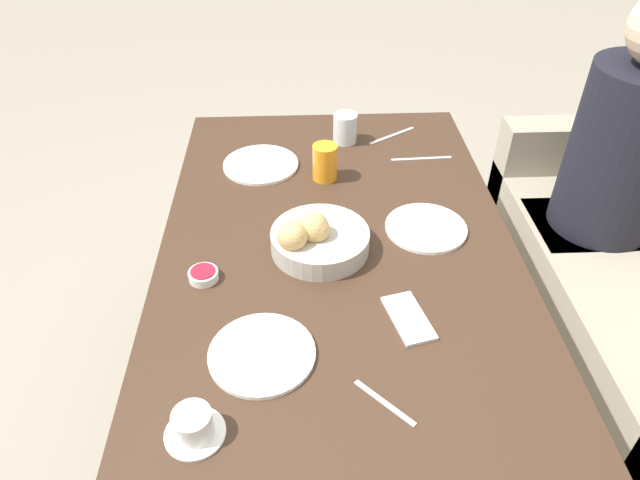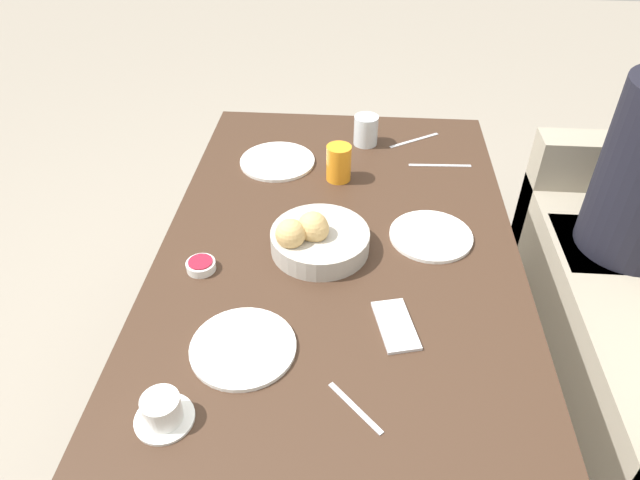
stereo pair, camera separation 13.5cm
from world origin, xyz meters
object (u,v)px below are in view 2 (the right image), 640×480
plate_near_right (243,347)px  cell_phone (396,325)px  plate_near_left (277,161)px  knife_silver (440,165)px  coffee_cup (163,411)px  spoon_coffee (355,408)px  plate_far_center (431,236)px  seated_person (635,224)px  bread_basket (316,238)px  water_tumbler (366,130)px  juice_glass (339,163)px  jam_bowl_berry (201,265)px  fork_silver (414,140)px

plate_near_right → cell_phone: bearing=105.3°
plate_near_left → knife_silver: size_ratio=1.21×
coffee_cup → spoon_coffee: coffee_cup is taller
plate_far_center → spoon_coffee: size_ratio=1.94×
plate_far_center → knife_silver: bearing=171.3°
seated_person → plate_near_left: (0.06, -1.18, 0.22)m
coffee_cup → cell_phone: size_ratio=0.69×
seated_person → bread_basket: bearing=-65.0°
plate_near_right → water_tumbler: bearing=164.9°
juice_glass → cell_phone: size_ratio=0.67×
water_tumbler → cell_phone: bearing=5.4°
plate_near_left → spoon_coffee: 0.92m
bread_basket → knife_silver: 0.56m
seated_person → knife_silver: 0.71m
cell_phone → juice_glass: bearing=-165.3°
seated_person → spoon_coffee: (0.94, -0.91, 0.22)m
plate_near_left → cell_phone: plate_near_left is taller
water_tumbler → spoon_coffee: size_ratio=0.86×
water_tumbler → bread_basket: bearing=-11.6°
jam_bowl_berry → fork_silver: size_ratio=0.43×
plate_near_left → fork_silver: size_ratio=1.39×
jam_bowl_berry → knife_silver: size_ratio=0.37×
coffee_cup → knife_silver: coffee_cup is taller
plate_near_right → fork_silver: 1.01m
water_tumbler → spoon_coffee: bearing=-0.3°
plate_far_center → spoon_coffee: 0.57m
knife_silver → water_tumbler: bearing=-118.1°
jam_bowl_berry → spoon_coffee: jam_bowl_berry is taller
plate_near_left → plate_near_right: 0.75m
juice_glass → fork_silver: 0.35m
spoon_coffee → cell_phone: size_ratio=0.68×
knife_silver → fork_silver: bearing=-155.4°
water_tumbler → knife_silver: bearing=61.9°
plate_far_center → water_tumbler: 0.52m
jam_bowl_berry → knife_silver: (-0.53, 0.62, -0.01)m
spoon_coffee → cell_phone: bearing=159.1°
plate_near_left → juice_glass: 0.22m
seated_person → fork_silver: bearing=-99.0°
jam_bowl_berry → spoon_coffee: (0.37, 0.38, -0.01)m
plate_far_center → cell_phone: bearing=-17.3°
spoon_coffee → seated_person: bearing=135.8°
seated_person → fork_silver: (-0.12, -0.74, 0.22)m
plate_far_center → water_tumbler: (-0.49, -0.18, 0.04)m
plate_far_center → cell_phone: (0.32, -0.10, -0.00)m
bread_basket → jam_bowl_berry: bread_basket is taller
bread_basket → plate_near_left: bread_basket is taller
bread_basket → juice_glass: bearing=173.6°
coffee_cup → knife_silver: size_ratio=0.58×
seated_person → coffee_cup: bearing=-51.9°
plate_near_right → knife_silver: size_ratio=1.16×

